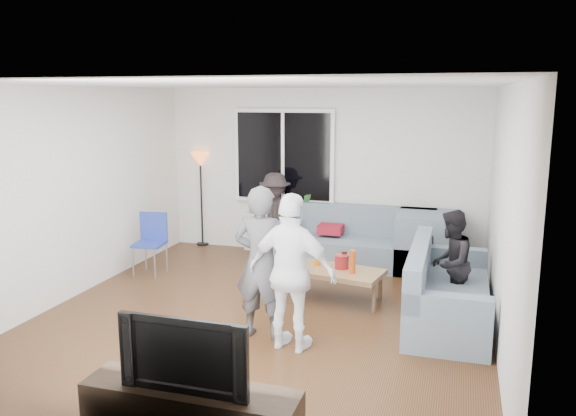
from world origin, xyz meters
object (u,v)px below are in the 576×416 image
(sofa_back_section, at_px, (355,237))
(floor_lamp, at_px, (201,199))
(player_left, at_px, (261,263))
(sofa_right_section, at_px, (449,285))
(side_chair, at_px, (149,245))
(spectator_right, at_px, (450,263))
(television, at_px, (189,351))
(player_right, at_px, (292,273))
(tv_console, at_px, (191,415))
(spectator_back, at_px, (275,216))
(coffee_table, at_px, (337,285))

(sofa_back_section, height_order, floor_lamp, floor_lamp)
(player_left, bearing_deg, sofa_right_section, -149.81)
(side_chair, bearing_deg, floor_lamp, 82.56)
(floor_lamp, bearing_deg, player_left, -55.95)
(spectator_right, distance_m, television, 3.58)
(television, bearing_deg, side_chair, 124.01)
(floor_lamp, distance_m, television, 5.72)
(player_left, height_order, player_right, player_left)
(sofa_right_section, relative_size, tv_console, 1.25)
(tv_console, bearing_deg, player_left, 94.19)
(sofa_right_section, height_order, spectator_right, spectator_right)
(player_left, height_order, spectator_right, player_left)
(spectator_back, distance_m, tv_console, 4.91)
(sofa_back_section, height_order, side_chair, side_chair)
(spectator_back, bearing_deg, tv_console, -80.44)
(sofa_back_section, bearing_deg, tv_console, -93.84)
(player_right, bearing_deg, coffee_table, -85.68)
(coffee_table, relative_size, television, 1.14)
(floor_lamp, height_order, spectator_right, floor_lamp)
(spectator_right, distance_m, spectator_back, 3.12)
(tv_console, bearing_deg, side_chair, 124.01)
(sofa_back_section, xyz_separation_m, spectator_back, (-1.25, 0.03, 0.24))
(floor_lamp, relative_size, player_left, 0.97)
(spectator_right, bearing_deg, floor_lamp, -103.62)
(floor_lamp, relative_size, player_right, 0.99)
(spectator_back, relative_size, tv_console, 0.83)
(coffee_table, xyz_separation_m, spectator_right, (1.33, -0.06, 0.41))
(spectator_back, bearing_deg, floor_lamp, 162.65)
(spectator_right, height_order, television, spectator_right)
(spectator_right, height_order, tv_console, spectator_right)
(side_chair, xyz_separation_m, player_right, (2.60, -1.75, 0.36))
(television, bearing_deg, floor_lamp, 114.34)
(sofa_back_section, distance_m, television, 4.79)
(spectator_right, xyz_separation_m, tv_console, (-1.71, -3.14, -0.39))
(spectator_back, distance_m, television, 4.89)
(sofa_back_section, bearing_deg, floor_lamp, 170.69)
(sofa_back_section, xyz_separation_m, player_left, (-0.46, -2.84, 0.38))
(coffee_table, distance_m, spectator_back, 2.13)
(side_chair, height_order, player_right, player_right)
(sofa_right_section, distance_m, player_left, 2.13)
(spectator_right, xyz_separation_m, television, (-1.71, -3.14, 0.11))
(coffee_table, bearing_deg, sofa_right_section, -11.80)
(coffee_table, xyz_separation_m, television, (-0.39, -3.20, 0.52))
(player_right, relative_size, spectator_back, 1.18)
(floor_lamp, xyz_separation_m, tv_console, (2.36, -5.21, -0.56))
(sofa_back_section, relative_size, player_left, 1.44)
(spectator_right, bearing_deg, television, -15.30)
(player_right, bearing_deg, floor_lamp, -43.35)
(spectator_back, height_order, television, spectator_back)
(floor_lamp, relative_size, television, 1.62)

